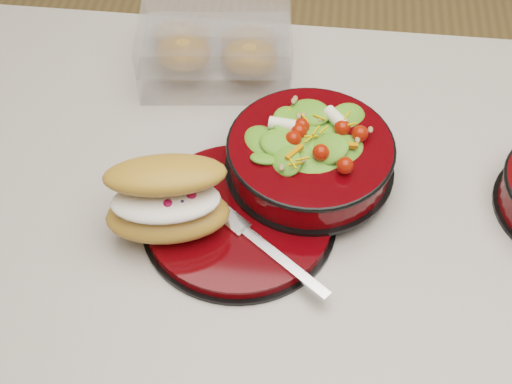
# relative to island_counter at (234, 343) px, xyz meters

# --- Properties ---
(island_counter) EXTENTS (1.24, 0.74, 0.90)m
(island_counter) POSITION_rel_island_counter_xyz_m (0.00, 0.00, 0.00)
(island_counter) COLOR white
(island_counter) RESTS_ON ground
(dinner_plate) EXTENTS (0.26, 0.26, 0.02)m
(dinner_plate) POSITION_rel_island_counter_xyz_m (0.03, -0.06, 0.46)
(dinner_plate) COLOR black
(dinner_plate) RESTS_ON island_counter
(salad_bowl) EXTENTS (0.23, 0.23, 0.10)m
(salad_bowl) POSITION_rel_island_counter_xyz_m (0.11, 0.03, 0.50)
(salad_bowl) COLOR black
(salad_bowl) RESTS_ON dinner_plate
(croissant) EXTENTS (0.17, 0.13, 0.10)m
(croissant) POSITION_rel_island_counter_xyz_m (-0.06, -0.08, 0.51)
(croissant) COLOR #C6853C
(croissant) RESTS_ON dinner_plate
(fork) EXTENTS (0.15, 0.13, 0.00)m
(fork) POSITION_rel_island_counter_xyz_m (0.07, -0.11, 0.47)
(fork) COLOR silver
(fork) RESTS_ON dinner_plate
(pastry_box) EXTENTS (0.25, 0.19, 0.09)m
(pastry_box) POSITION_rel_island_counter_xyz_m (-0.05, 0.24, 0.49)
(pastry_box) COLOR white
(pastry_box) RESTS_ON island_counter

